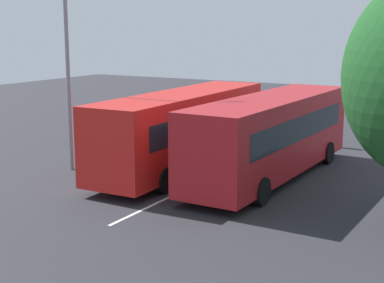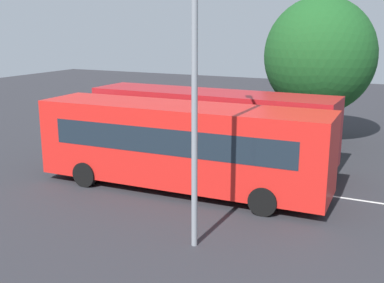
% 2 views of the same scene
% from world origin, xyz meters
% --- Properties ---
extents(ground_plane, '(71.04, 71.04, 0.00)m').
position_xyz_m(ground_plane, '(0.00, 0.00, 0.00)').
color(ground_plane, '#2B2B30').
extents(bus_far_left, '(10.59, 2.63, 3.09)m').
position_xyz_m(bus_far_left, '(0.11, -1.97, 1.70)').
color(bus_far_left, '#AD191E').
rests_on(bus_far_left, ground).
extents(bus_center_left, '(10.64, 2.81, 3.09)m').
position_xyz_m(bus_center_left, '(-0.35, 1.63, 1.70)').
color(bus_center_left, red).
rests_on(bus_center_left, ground).
extents(pedestrian, '(0.45, 0.45, 1.67)m').
position_xyz_m(pedestrian, '(6.96, -2.11, 0.98)').
color(pedestrian, '#232833').
rests_on(pedestrian, ground).
extents(street_lamp, '(1.32, 2.39, 8.06)m').
position_xyz_m(street_lamp, '(-2.65, 5.23, 4.64)').
color(street_lamp, gray).
rests_on(street_lamp, ground).
extents(depot_tree, '(5.48, 4.94, 7.21)m').
position_xyz_m(depot_tree, '(-3.14, -7.98, 4.32)').
color(depot_tree, '#4C3823').
rests_on(depot_tree, ground).
extents(lane_stripe_outer_left, '(14.70, 0.24, 0.01)m').
position_xyz_m(lane_stripe_outer_left, '(0.00, 0.00, 0.00)').
color(lane_stripe_outer_left, silver).
rests_on(lane_stripe_outer_left, ground).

